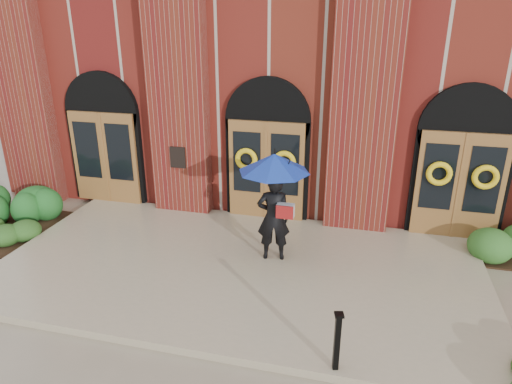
% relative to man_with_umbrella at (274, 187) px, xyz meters
% --- Properties ---
extents(ground, '(90.00, 90.00, 0.00)m').
position_rel_man_with_umbrella_xyz_m(ground, '(-0.64, -0.66, -1.78)').
color(ground, gray).
rests_on(ground, ground).
extents(landing, '(10.00, 5.30, 0.15)m').
position_rel_man_with_umbrella_xyz_m(landing, '(-0.64, -0.51, -1.70)').
color(landing, tan).
rests_on(landing, ground).
extents(church_building, '(16.20, 12.53, 7.00)m').
position_rel_man_with_umbrella_xyz_m(church_building, '(-0.64, 8.13, 1.72)').
color(church_building, '#5F2114').
rests_on(church_building, ground).
extents(man_with_umbrella, '(1.73, 1.73, 2.33)m').
position_rel_man_with_umbrella_xyz_m(man_with_umbrella, '(0.00, 0.00, 0.00)').
color(man_with_umbrella, black).
rests_on(man_with_umbrella, landing).
extents(metal_post, '(0.16, 0.16, 0.97)m').
position_rel_man_with_umbrella_xyz_m(metal_post, '(1.59, -3.01, -1.12)').
color(metal_post, black).
rests_on(metal_post, landing).
extents(hedge_wall_left, '(3.09, 1.24, 0.79)m').
position_rel_man_with_umbrella_xyz_m(hedge_wall_left, '(-6.99, 0.57, -1.38)').
color(hedge_wall_left, '#1B531D').
rests_on(hedge_wall_left, ground).
extents(hedge_front_left, '(1.28, 1.10, 0.45)m').
position_rel_man_with_umbrella_xyz_m(hedge_front_left, '(-6.38, -0.66, -1.55)').
color(hedge_front_left, '#264C1A').
rests_on(hedge_front_left, ground).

